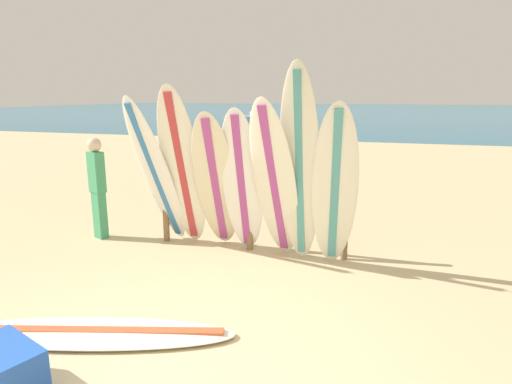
{
  "coord_description": "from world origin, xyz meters",
  "views": [
    {
      "loc": [
        1.54,
        -2.53,
        2.16
      ],
      "look_at": [
        -0.21,
        3.3,
        0.77
      ],
      "focal_mm": 30.18,
      "sensor_mm": 36.0,
      "label": 1
    }
  ],
  "objects_px": {
    "surfboard_leaning_center_left": "(216,183)",
    "surfboard_leaning_right": "(300,168)",
    "beachgoer_standing": "(97,184)",
    "surfboard_leaning_far_right": "(335,187)",
    "surfboard_leaning_far_left": "(156,174)",
    "surfboard_rack": "(250,205)",
    "small_boat_offshore": "(256,117)",
    "surfboard_lying_on_sand": "(90,333)",
    "surfboard_leaning_left": "(183,170)",
    "cooler_box": "(3,371)",
    "surfboard_leaning_center": "(242,184)",
    "surfboard_leaning_center_right": "(275,183)"
  },
  "relations": [
    {
      "from": "surfboard_lying_on_sand",
      "to": "surfboard_leaning_center",
      "type": "bearing_deg",
      "value": 73.12
    },
    {
      "from": "surfboard_leaning_center_left",
      "to": "small_boat_offshore",
      "type": "distance_m",
      "value": 31.75
    },
    {
      "from": "surfboard_leaning_left",
      "to": "surfboard_leaning_center_left",
      "type": "relative_size",
      "value": 1.16
    },
    {
      "from": "cooler_box",
      "to": "surfboard_leaning_center",
      "type": "bearing_deg",
      "value": 95.62
    },
    {
      "from": "surfboard_leaning_center_left",
      "to": "surfboard_leaning_left",
      "type": "bearing_deg",
      "value": -176.69
    },
    {
      "from": "surfboard_leaning_center_left",
      "to": "small_boat_offshore",
      "type": "bearing_deg",
      "value": 105.65
    },
    {
      "from": "surfboard_rack",
      "to": "small_boat_offshore",
      "type": "bearing_deg",
      "value": 106.47
    },
    {
      "from": "surfboard_leaning_center_right",
      "to": "surfboard_leaning_far_left",
      "type": "bearing_deg",
      "value": 177.5
    },
    {
      "from": "surfboard_leaning_center_left",
      "to": "surfboard_lying_on_sand",
      "type": "height_order",
      "value": "surfboard_leaning_center_left"
    },
    {
      "from": "surfboard_leaning_right",
      "to": "surfboard_lying_on_sand",
      "type": "distance_m",
      "value": 2.92
    },
    {
      "from": "surfboard_leaning_right",
      "to": "beachgoer_standing",
      "type": "height_order",
      "value": "surfboard_leaning_right"
    },
    {
      "from": "surfboard_rack",
      "to": "surfboard_leaning_center_right",
      "type": "relative_size",
      "value": 1.27
    },
    {
      "from": "surfboard_leaning_far_right",
      "to": "surfboard_lying_on_sand",
      "type": "bearing_deg",
      "value": -130.58
    },
    {
      "from": "surfboard_leaning_left",
      "to": "beachgoer_standing",
      "type": "bearing_deg",
      "value": 175.07
    },
    {
      "from": "surfboard_leaning_far_right",
      "to": "cooler_box",
      "type": "bearing_deg",
      "value": -123.59
    },
    {
      "from": "surfboard_rack",
      "to": "surfboard_leaning_far_right",
      "type": "distance_m",
      "value": 1.31
    },
    {
      "from": "beachgoer_standing",
      "to": "surfboard_leaning_far_right",
      "type": "bearing_deg",
      "value": -2.85
    },
    {
      "from": "surfboard_leaning_center",
      "to": "surfboard_leaning_left",
      "type": "bearing_deg",
      "value": -178.81
    },
    {
      "from": "surfboard_leaning_center",
      "to": "beachgoer_standing",
      "type": "bearing_deg",
      "value": 177.29
    },
    {
      "from": "surfboard_leaning_center_right",
      "to": "beachgoer_standing",
      "type": "height_order",
      "value": "surfboard_leaning_center_right"
    },
    {
      "from": "beachgoer_standing",
      "to": "surfboard_leaning_center",
      "type": "bearing_deg",
      "value": -2.71
    },
    {
      "from": "surfboard_leaning_left",
      "to": "surfboard_lying_on_sand",
      "type": "relative_size",
      "value": 0.84
    },
    {
      "from": "surfboard_leaning_far_left",
      "to": "surfboard_rack",
      "type": "bearing_deg",
      "value": 13.88
    },
    {
      "from": "surfboard_lying_on_sand",
      "to": "beachgoer_standing",
      "type": "xyz_separation_m",
      "value": [
        -1.63,
        2.42,
        0.81
      ]
    },
    {
      "from": "surfboard_rack",
      "to": "surfboard_leaning_right",
      "type": "xyz_separation_m",
      "value": [
        0.77,
        -0.4,
        0.62
      ]
    },
    {
      "from": "surfboard_leaning_far_left",
      "to": "surfboard_leaning_center",
      "type": "xyz_separation_m",
      "value": [
        1.24,
        0.04,
        -0.07
      ]
    },
    {
      "from": "surfboard_leaning_far_right",
      "to": "surfboard_leaning_center_left",
      "type": "bearing_deg",
      "value": 177.27
    },
    {
      "from": "surfboard_rack",
      "to": "surfboard_leaning_far_right",
      "type": "xyz_separation_m",
      "value": [
        1.2,
        -0.34,
        0.4
      ]
    },
    {
      "from": "surfboard_rack",
      "to": "small_boat_offshore",
      "type": "relative_size",
      "value": 1.05
    },
    {
      "from": "surfboard_leaning_far_left",
      "to": "surfboard_leaning_far_right",
      "type": "relative_size",
      "value": 1.03
    },
    {
      "from": "surfboard_leaning_center_left",
      "to": "surfboard_leaning_right",
      "type": "xyz_separation_m",
      "value": [
        1.16,
        -0.13,
        0.28
      ]
    },
    {
      "from": "surfboard_leaning_right",
      "to": "surfboard_leaning_far_right",
      "type": "xyz_separation_m",
      "value": [
        0.43,
        0.06,
        -0.22
      ]
    },
    {
      "from": "surfboard_rack",
      "to": "cooler_box",
      "type": "xyz_separation_m",
      "value": [
        -0.83,
        -3.4,
        -0.47
      ]
    },
    {
      "from": "surfboard_leaning_center",
      "to": "surfboard_rack",
      "type": "bearing_deg",
      "value": 85.56
    },
    {
      "from": "beachgoer_standing",
      "to": "small_boat_offshore",
      "type": "xyz_separation_m",
      "value": [
        -6.61,
        30.46,
        -0.59
      ]
    },
    {
      "from": "surfboard_leaning_center_left",
      "to": "beachgoer_standing",
      "type": "height_order",
      "value": "surfboard_leaning_center_left"
    },
    {
      "from": "surfboard_rack",
      "to": "surfboard_leaning_center_left",
      "type": "distance_m",
      "value": 0.58
    },
    {
      "from": "surfboard_leaning_right",
      "to": "cooler_box",
      "type": "bearing_deg",
      "value": -118.09
    },
    {
      "from": "beachgoer_standing",
      "to": "cooler_box",
      "type": "distance_m",
      "value": 3.63
    },
    {
      "from": "surfboard_leaning_center_left",
      "to": "beachgoer_standing",
      "type": "bearing_deg",
      "value": 177.05
    },
    {
      "from": "surfboard_leaning_left",
      "to": "surfboard_lying_on_sand",
      "type": "distance_m",
      "value": 2.55
    },
    {
      "from": "surfboard_leaning_center_left",
      "to": "surfboard_leaning_center",
      "type": "relative_size",
      "value": 0.98
    },
    {
      "from": "surfboard_leaning_left",
      "to": "beachgoer_standing",
      "type": "height_order",
      "value": "surfboard_leaning_left"
    },
    {
      "from": "surfboard_leaning_center_left",
      "to": "surfboard_lying_on_sand",
      "type": "distance_m",
      "value": 2.53
    },
    {
      "from": "surfboard_leaning_center",
      "to": "small_boat_offshore",
      "type": "bearing_deg",
      "value": 106.29
    },
    {
      "from": "surfboard_leaning_far_right",
      "to": "beachgoer_standing",
      "type": "bearing_deg",
      "value": 177.15
    },
    {
      "from": "surfboard_rack",
      "to": "surfboard_leaning_far_right",
      "type": "height_order",
      "value": "surfboard_leaning_far_right"
    },
    {
      "from": "surfboard_leaning_center_right",
      "to": "cooler_box",
      "type": "height_order",
      "value": "surfboard_leaning_center_right"
    },
    {
      "from": "surfboard_leaning_center",
      "to": "surfboard_leaning_center_left",
      "type": "bearing_deg",
      "value": 178.52
    },
    {
      "from": "surfboard_rack",
      "to": "surfboard_leaning_far_right",
      "type": "relative_size",
      "value": 1.3
    }
  ]
}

